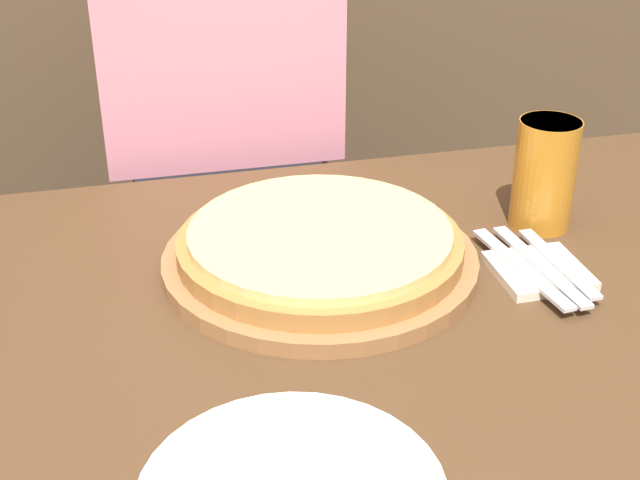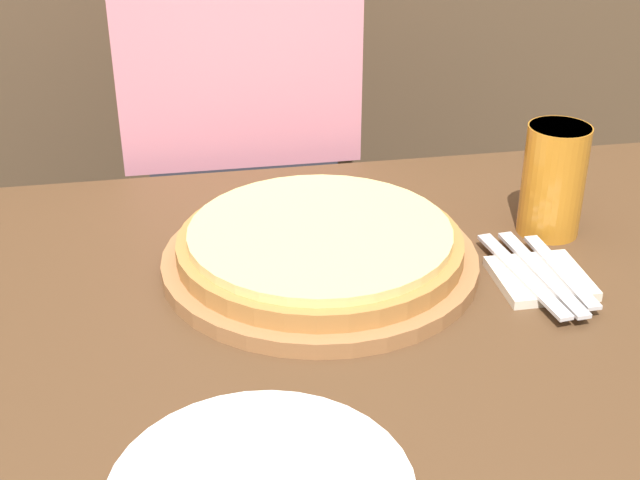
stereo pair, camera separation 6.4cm
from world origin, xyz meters
name	(u,v)px [view 1 (the left image)]	position (x,y,z in m)	size (l,w,h in m)	color
pizza_on_board	(320,250)	(0.03, 0.12, 0.75)	(0.40, 0.40, 0.06)	#99663D
beer_glass	(545,170)	(0.35, 0.16, 0.81)	(0.08, 0.08, 0.15)	#B7701E
napkin_stack	(539,271)	(0.29, 0.03, 0.74)	(0.11, 0.11, 0.01)	beige
fork	(521,268)	(0.26, 0.03, 0.74)	(0.04, 0.21, 0.00)	silver
dinner_knife	(540,265)	(0.29, 0.03, 0.74)	(0.04, 0.21, 0.00)	silver
spoon	(558,263)	(0.31, 0.03, 0.74)	(0.03, 0.18, 0.00)	silver
diner_person	(223,174)	(-0.03, 0.59, 0.66)	(0.39, 0.20, 1.33)	#33333D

